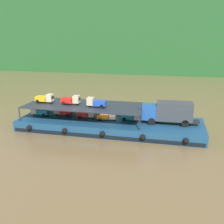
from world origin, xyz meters
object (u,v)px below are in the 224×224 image
(cargo_barge, at_px, (110,125))
(mini_truck_lower_stern, at_px, (40,111))
(mini_truck_upper_stern, at_px, (45,98))
(mini_truck_lower_mid, at_px, (87,113))
(mini_truck_upper_fore, at_px, (96,102))
(covered_lorry, at_px, (169,112))
(mini_truck_lower_fore, at_px, (107,116))
(mini_truck_upper_mid, at_px, (71,100))
(mini_truck_lower_aft, at_px, (63,111))
(mini_truck_lower_bow, at_px, (132,116))

(cargo_barge, bearing_deg, mini_truck_lower_stern, -178.93)
(mini_truck_lower_stern, height_order, mini_truck_upper_stern, mini_truck_upper_stern)
(mini_truck_lower_mid, relative_size, mini_truck_upper_fore, 1.01)
(covered_lorry, relative_size, mini_truck_lower_mid, 2.85)
(mini_truck_lower_fore, distance_m, mini_truck_upper_mid, 5.89)
(mini_truck_lower_aft, distance_m, mini_truck_upper_fore, 6.24)
(mini_truck_lower_stern, relative_size, mini_truck_upper_mid, 1.00)
(mini_truck_lower_fore, height_order, mini_truck_upper_mid, mini_truck_upper_mid)
(mini_truck_lower_stern, bearing_deg, mini_truck_lower_mid, 3.14)
(mini_truck_upper_fore, bearing_deg, mini_truck_upper_stern, 175.03)
(mini_truck_lower_fore, xyz_separation_m, mini_truck_upper_mid, (-5.54, 0.17, 2.00))
(mini_truck_lower_mid, height_order, mini_truck_lower_bow, same)
(mini_truck_lower_aft, relative_size, mini_truck_upper_stern, 0.99)
(mini_truck_lower_fore, bearing_deg, mini_truck_upper_mid, 178.20)
(mini_truck_lower_mid, relative_size, mini_truck_upper_stern, 1.00)
(mini_truck_lower_aft, bearing_deg, covered_lorry, -1.78)
(cargo_barge, relative_size, mini_truck_lower_fore, 9.54)
(mini_truck_upper_mid, relative_size, mini_truck_upper_fore, 1.01)
(cargo_barge, height_order, mini_truck_lower_bow, mini_truck_lower_bow)
(mini_truck_lower_fore, bearing_deg, covered_lorry, 2.66)
(mini_truck_lower_bow, distance_m, mini_truck_upper_stern, 13.35)
(mini_truck_upper_mid, bearing_deg, cargo_barge, 0.90)
(mini_truck_lower_aft, height_order, mini_truck_lower_mid, same)
(mini_truck_upper_mid, bearing_deg, mini_truck_lower_stern, -178.74)
(mini_truck_upper_fore, bearing_deg, covered_lorry, 5.01)
(cargo_barge, bearing_deg, mini_truck_upper_stern, -179.82)
(mini_truck_lower_stern, distance_m, mini_truck_lower_bow, 14.16)
(mini_truck_upper_stern, relative_size, mini_truck_upper_mid, 1.01)
(covered_lorry, xyz_separation_m, mini_truck_lower_mid, (-11.88, 0.07, -1.00))
(mini_truck_lower_stern, xyz_separation_m, mini_truck_upper_fore, (9.22, -0.55, 2.00))
(mini_truck_lower_mid, height_order, mini_truck_lower_fore, same)
(cargo_barge, distance_m, mini_truck_lower_fore, 1.50)
(mini_truck_lower_stern, xyz_separation_m, mini_truck_upper_mid, (5.17, 0.11, 2.00))
(cargo_barge, relative_size, mini_truck_lower_mid, 9.60)
(mini_truck_lower_aft, xyz_separation_m, mini_truck_lower_bow, (10.67, -0.22, 0.00))
(mini_truck_lower_mid, bearing_deg, mini_truck_upper_fore, -28.18)
(cargo_barge, relative_size, mini_truck_lower_bow, 9.59)
(mini_truck_lower_stern, relative_size, mini_truck_upper_fore, 1.01)
(covered_lorry, height_order, mini_truck_upper_stern, mini_truck_upper_stern)
(cargo_barge, relative_size, mini_truck_lower_aft, 9.64)
(mini_truck_lower_stern, xyz_separation_m, mini_truck_upper_stern, (0.95, 0.17, 2.00))
(mini_truck_upper_mid, bearing_deg, mini_truck_lower_aft, 156.98)
(mini_truck_upper_stern, distance_m, mini_truck_upper_mid, 4.22)
(mini_truck_lower_mid, xyz_separation_m, mini_truck_upper_stern, (-6.49, -0.23, 2.00))
(mini_truck_lower_stern, height_order, mini_truck_upper_fore, mini_truck_upper_fore)
(mini_truck_lower_bow, height_order, mini_truck_upper_fore, mini_truck_upper_fore)
(mini_truck_lower_stern, xyz_separation_m, mini_truck_lower_bow, (14.15, 0.61, 0.00))
(cargo_barge, height_order, mini_truck_lower_mid, mini_truck_lower_mid)
(mini_truck_lower_fore, height_order, mini_truck_upper_fore, mini_truck_upper_fore)
(mini_truck_lower_aft, bearing_deg, mini_truck_lower_bow, -1.18)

